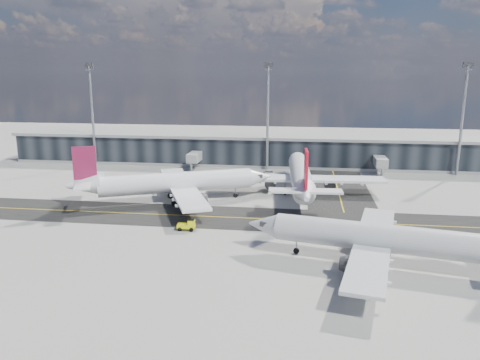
# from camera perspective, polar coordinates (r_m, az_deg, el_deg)

# --- Properties ---
(ground) EXTENTS (300.00, 300.00, 0.00)m
(ground) POSITION_cam_1_polar(r_m,az_deg,el_deg) (83.79, 0.71, -5.52)
(ground) COLOR gray
(ground) RESTS_ON ground
(taxiway_lanes) EXTENTS (180.00, 63.00, 0.03)m
(taxiway_lanes) POSITION_cam_1_polar(r_m,az_deg,el_deg) (93.62, 3.90, -3.50)
(taxiway_lanes) COLOR black
(taxiway_lanes) RESTS_ON ground
(terminal_concourse) EXTENTS (152.00, 19.80, 8.80)m
(terminal_concourse) POSITION_cam_1_polar(r_m,az_deg,el_deg) (135.95, 3.58, 3.55)
(terminal_concourse) COLOR black
(terminal_concourse) RESTS_ON ground
(floodlight_masts) EXTENTS (102.50, 0.70, 28.90)m
(floodlight_masts) POSITION_cam_1_polar(r_m,az_deg,el_deg) (127.61, 3.40, 8.13)
(floodlight_masts) COLOR gray
(floodlight_masts) RESTS_ON ground
(airliner_af) EXTENTS (40.51, 35.00, 12.54)m
(airliner_af) POSITION_cam_1_polar(r_m,az_deg,el_deg) (98.01, -8.09, -0.34)
(airliner_af) COLOR white
(airliner_af) RESTS_ON ground
(airliner_redtail) EXTENTS (37.73, 44.27, 13.12)m
(airliner_redtail) POSITION_cam_1_polar(r_m,az_deg,el_deg) (103.46, 7.39, 0.52)
(airliner_redtail) COLOR white
(airliner_redtail) RESTS_ON ground
(airliner_near) EXTENTS (39.87, 34.21, 11.87)m
(airliner_near) POSITION_cam_1_polar(r_m,az_deg,el_deg) (69.10, 17.25, -6.85)
(airliner_near) COLOR #B8BBBD
(airliner_near) RESTS_ON ground
(baggage_tug) EXTENTS (3.14, 1.74, 1.91)m
(baggage_tug) POSITION_cam_1_polar(r_m,az_deg,el_deg) (81.37, -6.38, -5.47)
(baggage_tug) COLOR #E2EC0C
(baggage_tug) RESTS_ON ground
(service_van) EXTENTS (3.61, 6.32, 1.66)m
(service_van) POSITION_cam_1_polar(r_m,az_deg,el_deg) (121.62, 3.59, 0.83)
(service_van) COLOR white
(service_van) RESTS_ON ground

